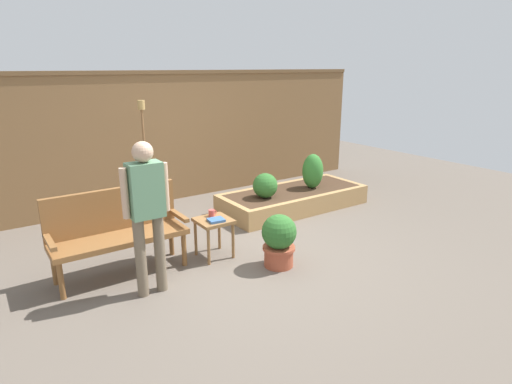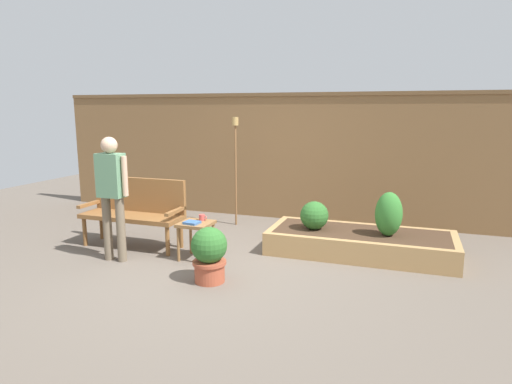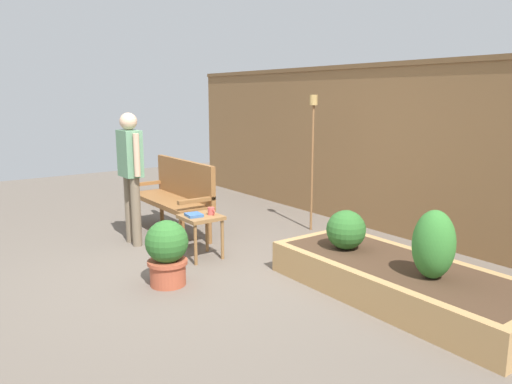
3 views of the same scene
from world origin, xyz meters
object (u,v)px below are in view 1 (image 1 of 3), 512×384
Objects in this scene: book_on_table at (216,220)px; cup_on_table at (212,213)px; shrub_far_corner at (313,171)px; potted_boxwood at (279,239)px; shrub_near_bench at (265,186)px; tiki_torch at (144,140)px; garden_bench at (116,226)px; side_table at (214,226)px; person_by_bench at (147,206)px.

cup_on_table is at bearing 82.48° from book_on_table.
book_on_table is at bearing -158.57° from shrub_far_corner.
cup_on_table is 0.90m from potted_boxwood.
tiki_torch is (-1.50, 0.92, 0.71)m from shrub_near_bench.
garden_bench is 3.00× the size of side_table.
tiki_torch is (-0.14, 1.83, 0.71)m from book_on_table.
shrub_far_corner is (1.81, 1.47, 0.25)m from potted_boxwood.
person_by_bench is (-2.29, -1.22, 0.44)m from shrub_near_bench.
cup_on_table reaches higher than book_on_table.
side_table is 1.93m from tiki_torch.
garden_bench reaches higher than shrub_near_bench.
side_table is at bearing -160.24° from shrub_far_corner.
shrub_near_bench is 0.24× the size of person_by_bench.
tiki_torch reaches higher than shrub_near_bench.
tiki_torch is at bearing 58.52° from garden_bench.
garden_bench reaches higher than shrub_far_corner.
side_table is at bearing 22.75° from person_by_bench.
potted_boxwood is (0.45, -0.75, -0.19)m from cup_on_table.
cup_on_table is at bearing -7.71° from garden_bench.
cup_on_table is 0.17× the size of potted_boxwood.
garden_bench is 1.11m from side_table.
garden_bench is 2.48m from shrub_near_bench.
garden_bench is 3.81× the size of shrub_near_bench.
tiki_torch reaches higher than cup_on_table.
potted_boxwood is (1.55, -0.90, -0.21)m from garden_bench.
shrub_near_bench is 0.96m from shrub_far_corner.
shrub_far_corner is at bearing 9.58° from garden_bench.
side_table is 2.64× the size of book_on_table.
tiki_torch is (-0.19, 1.64, 0.68)m from cup_on_table.
shrub_near_bench is at bearing 28.71° from cup_on_table.
shrub_near_bench is (1.31, 0.72, -0.03)m from cup_on_table.
person_by_bench is (-3.24, -1.22, 0.35)m from shrub_far_corner.
potted_boxwood reaches higher than side_table.
side_table is (1.07, -0.26, -0.15)m from garden_bench.
shrub_far_corner is at bearing 20.64° from person_by_bench.
garden_bench is at bearing -170.42° from shrub_far_corner.
potted_boxwood is (0.49, -0.64, -0.07)m from side_table.
person_by_bench is at bearing -151.92° from shrub_near_bench.
tiki_torch is at bearing 95.04° from side_table.
garden_bench is 0.82× the size of tiki_torch.
book_on_table is 0.10× the size of tiki_torch.
potted_boxwood is 2.62m from tiki_torch.
shrub_near_bench is 2.63m from person_by_bench.
potted_boxwood is 1.64× the size of shrub_near_bench.
tiki_torch reaches higher than book_on_table.
potted_boxwood is at bearing -41.74° from book_on_table.
book_on_table is at bearing -104.18° from cup_on_table.
shrub_far_corner is 0.36× the size of person_by_bench.
side_table is 1.15m from person_by_bench.
shrub_far_corner is at bearing 28.09° from book_on_table.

